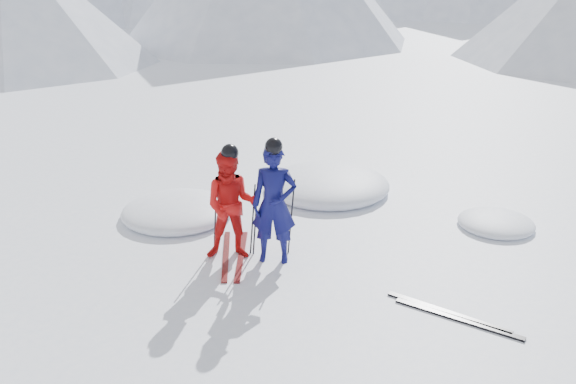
{
  "coord_description": "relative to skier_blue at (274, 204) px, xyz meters",
  "views": [
    {
      "loc": [
        -1.51,
        -7.99,
        4.42
      ],
      "look_at": [
        -1.8,
        0.5,
        1.1
      ],
      "focal_mm": 38.0,
      "sensor_mm": 36.0,
      "label": 1
    }
  ],
  "objects": [
    {
      "name": "pole_red_left",
      "position": [
        -0.95,
        0.33,
        -0.35
      ],
      "size": [
        0.12,
        0.09,
        1.15
      ],
      "primitive_type": "cylinder",
      "rotation": [
        0.06,
        0.08,
        0.0
      ],
      "color": "black",
      "rests_on": "ground"
    },
    {
      "name": "ski_worn_right",
      "position": [
        -0.53,
        0.08,
        -0.91
      ],
      "size": [
        0.14,
        1.7,
        0.03
      ],
      "primitive_type": "cube",
      "rotation": [
        0.0,
        0.0,
        0.03
      ],
      "color": "black",
      "rests_on": "ground"
    },
    {
      "name": "skier_red",
      "position": [
        -0.65,
        0.08,
        -0.06
      ],
      "size": [
        0.88,
        0.71,
        1.73
      ],
      "primitive_type": "imported",
      "rotation": [
        0.0,
        0.0,
        0.06
      ],
      "color": "red",
      "rests_on": "ground"
    },
    {
      "name": "ski_worn_left",
      "position": [
        -0.77,
        0.08,
        -0.91
      ],
      "size": [
        0.26,
        1.7,
        0.03
      ],
      "primitive_type": "cube",
      "rotation": [
        0.0,
        0.0,
        0.1
      ],
      "color": "black",
      "rests_on": "ground"
    },
    {
      "name": "pole_red_right",
      "position": [
        -0.35,
        0.23,
        -0.35
      ],
      "size": [
        0.12,
        0.08,
        1.15
      ],
      "primitive_type": "cylinder",
      "rotation": [
        -0.05,
        0.08,
        0.0
      ],
      "color": "black",
      "rests_on": "ground"
    },
    {
      "name": "ground",
      "position": [
        2.01,
        -0.42,
        -0.93
      ],
      "size": [
        160.0,
        160.0,
        0.0
      ],
      "primitive_type": "plane",
      "color": "white",
      "rests_on": "ground"
    },
    {
      "name": "snow_lumps",
      "position": [
        0.57,
        2.26,
        -0.93
      ],
      "size": [
        8.58,
        5.75,
        0.55
      ],
      "color": "white",
      "rests_on": "ground"
    },
    {
      "name": "skier_blue",
      "position": [
        0.0,
        0.0,
        0.0
      ],
      "size": [
        0.7,
        0.48,
        1.85
      ],
      "primitive_type": "imported",
      "rotation": [
        0.0,
        0.0,
        -0.06
      ],
      "color": "#0C0E4C",
      "rests_on": "ground"
    },
    {
      "name": "pole_blue_left",
      "position": [
        -0.3,
        0.15,
        -0.31
      ],
      "size": [
        0.12,
        0.09,
        1.23
      ],
      "primitive_type": "cylinder",
      "rotation": [
        0.05,
        0.08,
        0.0
      ],
      "color": "black",
      "rests_on": "ground"
    },
    {
      "name": "ski_loose_a",
      "position": [
        2.36,
        -1.44,
        -0.91
      ],
      "size": [
        1.47,
        1.0,
        0.03
      ],
      "primitive_type": "cube",
      "rotation": [
        0.0,
        0.0,
        0.99
      ],
      "color": "black",
      "rests_on": "ground"
    },
    {
      "name": "ski_loose_b",
      "position": [
        2.46,
        -1.59,
        -0.91
      ],
      "size": [
        1.5,
        0.96,
        0.03
      ],
      "primitive_type": "cube",
      "rotation": [
        0.0,
        0.0,
        1.03
      ],
      "color": "black",
      "rests_on": "ground"
    },
    {
      "name": "pole_blue_right",
      "position": [
        0.25,
        0.25,
        -0.31
      ],
      "size": [
        0.12,
        0.07,
        1.23
      ],
      "primitive_type": "cylinder",
      "rotation": [
        -0.04,
        0.08,
        0.0
      ],
      "color": "black",
      "rests_on": "ground"
    }
  ]
}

